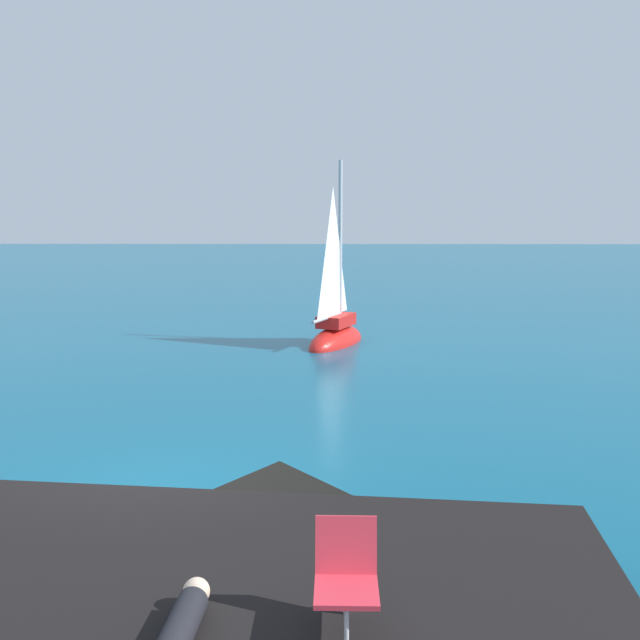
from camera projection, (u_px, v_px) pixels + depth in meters
The scene contains 6 objects.
ground_plane at pixel (159, 496), 9.53m from camera, with size 160.00×160.00×0.00m, color #0F5675.
shore_ledge at pixel (224, 623), 6.03m from camera, with size 6.90×4.29×0.61m, color black.
boulder_seaward at pixel (204, 553), 7.91m from camera, with size 1.24×0.99×0.68m, color black.
boulder_inland at pixel (284, 522), 8.72m from camera, with size 1.40×1.12×0.77m, color black.
sailboat_near at pixel (336, 333), 20.57m from camera, with size 2.16×3.19×5.77m.
beach_chair at pixel (346, 570), 5.42m from camera, with size 0.49×0.60×0.80m.
Camera 1 is at (2.28, -9.05, 3.74)m, focal length 39.97 mm.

